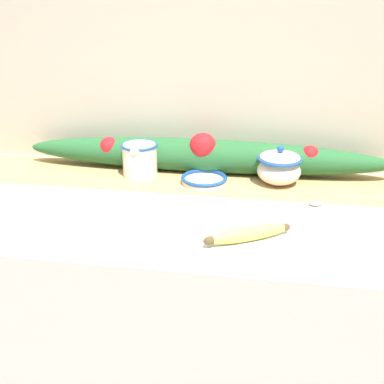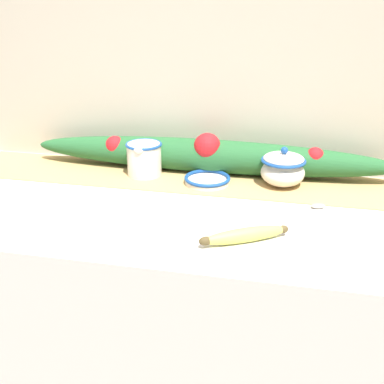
% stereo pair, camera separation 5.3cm
% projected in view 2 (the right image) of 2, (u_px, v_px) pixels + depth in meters
% --- Properties ---
extents(countertop, '(1.56, 0.62, 0.86)m').
position_uv_depth(countertop, '(190.00, 343.00, 1.38)').
color(countertop, silver).
rests_on(countertop, ground_plane).
extents(back_wall, '(2.36, 0.04, 2.40)m').
position_uv_depth(back_wall, '(214.00, 52.00, 1.38)').
color(back_wall, '#B7AD99').
rests_on(back_wall, ground_plane).
extents(table_runner, '(1.44, 0.23, 0.00)m').
position_uv_depth(table_runner, '(204.00, 180.00, 1.37)').
color(table_runner, tan).
rests_on(table_runner, countertop).
extents(cream_pitcher, '(0.11, 0.12, 0.10)m').
position_uv_depth(cream_pitcher, '(144.00, 158.00, 1.39)').
color(cream_pitcher, white).
rests_on(cream_pitcher, countertop).
extents(sugar_bowl, '(0.12, 0.12, 0.11)m').
position_uv_depth(sugar_bowl, '(283.00, 169.00, 1.31)').
color(sugar_bowl, white).
rests_on(sugar_bowl, countertop).
extents(small_dish, '(0.13, 0.13, 0.02)m').
position_uv_depth(small_dish, '(207.00, 180.00, 1.34)').
color(small_dish, white).
rests_on(small_dish, countertop).
extents(banana, '(0.19, 0.12, 0.03)m').
position_uv_depth(banana, '(245.00, 235.00, 1.03)').
color(banana, '#CCD156').
rests_on(banana, countertop).
extents(spoon, '(0.16, 0.09, 0.01)m').
position_uv_depth(spoon, '(314.00, 206.00, 1.19)').
color(spoon, '#A89E89').
rests_on(spoon, countertop).
extents(poinsettia_garland, '(1.08, 0.11, 0.12)m').
position_uv_depth(poinsettia_garland, '(208.00, 155.00, 1.41)').
color(poinsettia_garland, '#235B2D').
rests_on(poinsettia_garland, countertop).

